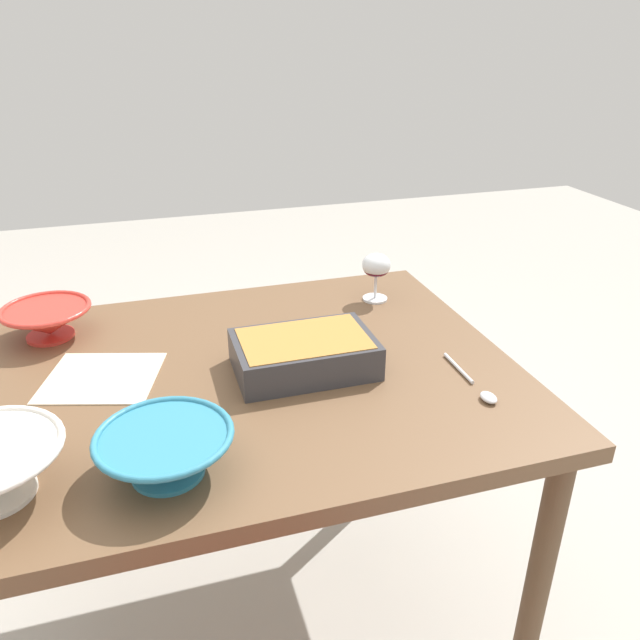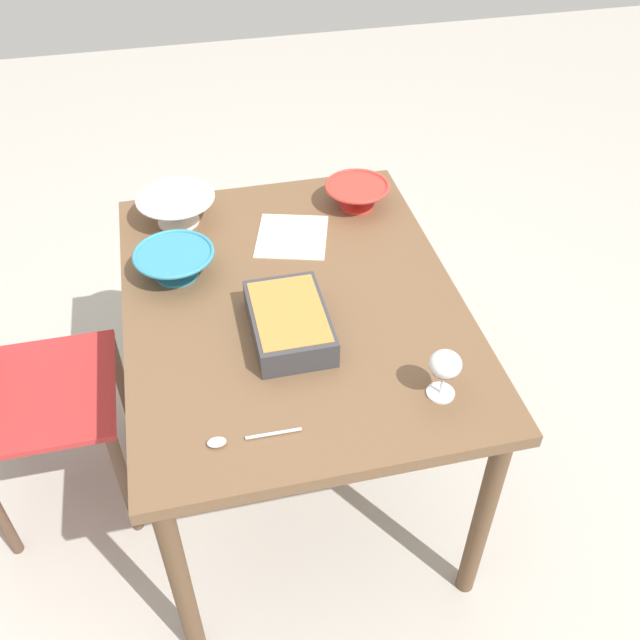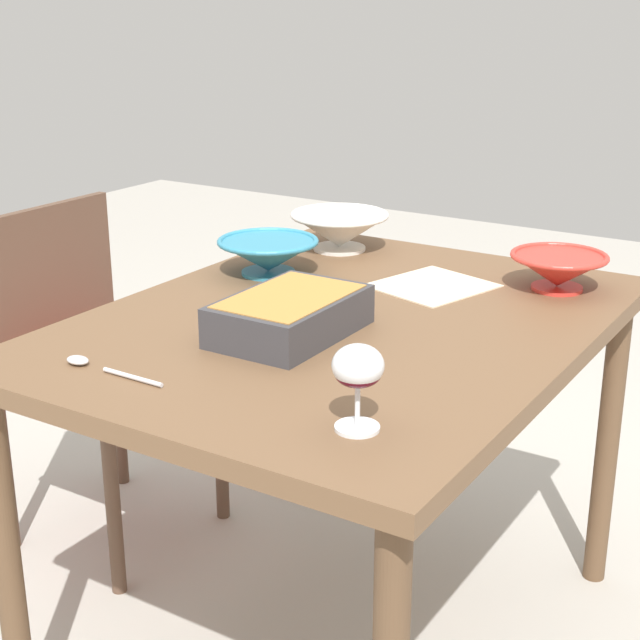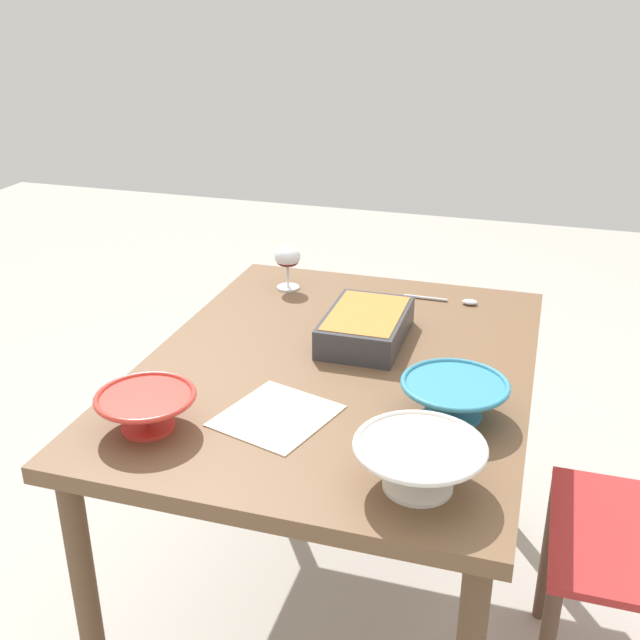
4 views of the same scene
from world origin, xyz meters
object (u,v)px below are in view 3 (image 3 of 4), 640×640
at_px(dining_table, 343,356).
at_px(small_bowl, 340,229).
at_px(mixing_bowl, 558,269).
at_px(serving_spoon, 94,365).
at_px(napkin, 432,286).
at_px(wine_glass, 358,371).
at_px(casserole_dish, 290,313).
at_px(serving_bowl, 268,254).
at_px(chair, 87,355).

bearing_deg(dining_table, small_bowl, -148.12).
xyz_separation_m(mixing_bowl, serving_spoon, (0.87, -0.52, -0.04)).
height_order(dining_table, mixing_bowl, mixing_bowl).
xyz_separation_m(dining_table, napkin, (-0.28, 0.06, 0.08)).
bearing_deg(wine_glass, small_bowl, -147.62).
bearing_deg(casserole_dish, napkin, 167.91).
distance_m(wine_glass, serving_spoon, 0.51).
relative_size(wine_glass, serving_spoon, 0.62).
bearing_deg(wine_glass, serving_bowl, -136.05).
relative_size(small_bowl, serving_bowl, 1.06).
height_order(serving_spoon, napkin, serving_spoon).
bearing_deg(small_bowl, chair, -56.31).
xyz_separation_m(mixing_bowl, napkin, (0.12, -0.24, -0.04)).
distance_m(wine_glass, napkin, 0.75).
height_order(wine_glass, mixing_bowl, wine_glass).
bearing_deg(small_bowl, mixing_bowl, 86.16).
relative_size(mixing_bowl, serving_bowl, 0.91).
xyz_separation_m(wine_glass, napkin, (-0.71, -0.22, -0.09)).
height_order(casserole_dish, mixing_bowl, mixing_bowl).
height_order(casserole_dish, small_bowl, small_bowl).
distance_m(dining_table, chair, 0.84).
relative_size(wine_glass, serving_bowl, 0.58).
distance_m(casserole_dish, serving_spoon, 0.37).
distance_m(dining_table, small_bowl, 0.54).
bearing_deg(wine_glass, chair, -115.19).
bearing_deg(wine_glass, dining_table, -147.11).
xyz_separation_m(dining_table, serving_spoon, (0.46, -0.22, 0.09)).
bearing_deg(casserole_dish, chair, -106.06).
relative_size(casserole_dish, serving_bowl, 1.30).
height_order(dining_table, serving_bowl, serving_bowl).
relative_size(mixing_bowl, serving_spoon, 0.97).
bearing_deg(serving_bowl, casserole_dish, 40.64).
bearing_deg(small_bowl, casserole_dish, 22.51).
xyz_separation_m(casserole_dish, small_bowl, (-0.59, -0.24, 0.01)).
bearing_deg(serving_bowl, dining_table, 60.34).
distance_m(chair, mixing_bowl, 1.20).
xyz_separation_m(dining_table, small_bowl, (-0.44, -0.28, 0.13)).
xyz_separation_m(small_bowl, serving_spoon, (0.91, 0.05, -0.05)).
bearing_deg(casserole_dish, small_bowl, -157.49).
height_order(chair, serving_bowl, chair).
relative_size(wine_glass, napkin, 0.57).
bearing_deg(mixing_bowl, casserole_dish, -31.12).
bearing_deg(mixing_bowl, serving_spoon, -30.88).
relative_size(chair, casserole_dish, 2.89).
bearing_deg(serving_spoon, wine_glass, 93.66).
distance_m(dining_table, napkin, 0.30).
bearing_deg(serving_spoon, serving_bowl, -172.86).
xyz_separation_m(wine_glass, serving_bowl, (-0.60, -0.58, -0.05)).
relative_size(chair, serving_spoon, 4.04).
bearing_deg(dining_table, mixing_bowl, 143.89).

